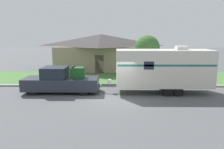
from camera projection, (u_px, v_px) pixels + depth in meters
The scene contains 8 objects.
ground_plane at pixel (117, 99), 14.95m from camera, with size 120.00×120.00×0.00m, color #515456.
curb_strip at pixel (116, 86), 18.63m from camera, with size 80.00×0.30×0.14m.
lawn_strip at pixel (116, 78), 22.23m from camera, with size 80.00×7.00×0.03m.
house_across_street at pixel (101, 51), 28.16m from camera, with size 11.55×7.84×4.43m.
pickup_truck at pixel (61, 81), 16.61m from camera, with size 5.74×1.98×2.06m.
travel_trailer at pixel (163, 68), 16.33m from camera, with size 8.18×2.29×3.55m.
mailbox at pixel (118, 73), 19.37m from camera, with size 0.48×0.20×1.33m.
tree_in_yard at pixel (147, 48), 20.41m from camera, with size 2.33×2.33×4.33m.
Camera 1 is at (-0.14, -14.40, 4.37)m, focal length 35.00 mm.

